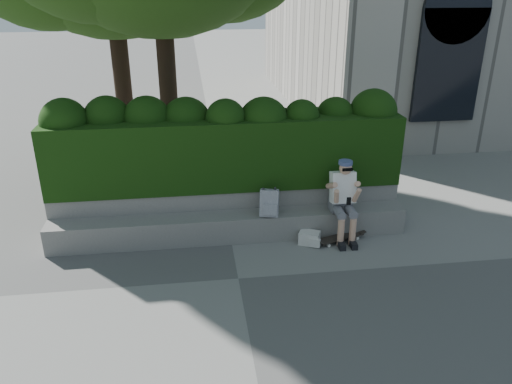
{
  "coord_description": "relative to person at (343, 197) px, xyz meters",
  "views": [
    {
      "loc": [
        -0.58,
        -6.26,
        4.08
      ],
      "look_at": [
        0.4,
        1.0,
        0.95
      ],
      "focal_mm": 35.0,
      "sensor_mm": 36.0,
      "label": 1
    }
  ],
  "objects": [
    {
      "name": "planter_wall",
      "position": [
        -1.88,
        0.66,
        -0.38
      ],
      "size": [
        6.0,
        0.5,
        0.75
      ],
      "primitive_type": "cube",
      "color": "gray",
      "rests_on": "ground"
    },
    {
      "name": "backpack_ground",
      "position": [
        -0.59,
        -0.16,
        -0.64
      ],
      "size": [
        0.4,
        0.35,
        0.21
      ],
      "primitive_type": "cube",
      "rotation": [
        0.0,
        0.0,
        -0.44
      ],
      "color": "beige",
      "rests_on": "ground"
    },
    {
      "name": "skateboard",
      "position": [
        -0.05,
        -0.15,
        -0.68
      ],
      "size": [
        0.85,
        0.45,
        0.09
      ],
      "rotation": [
        0.0,
        0.0,
        0.32
      ],
      "color": "black",
      "rests_on": "ground"
    },
    {
      "name": "hedge",
      "position": [
        -1.88,
        0.88,
        0.6
      ],
      "size": [
        6.0,
        1.0,
        1.2
      ],
      "primitive_type": "cube",
      "color": "black",
      "rests_on": "planter_wall"
    },
    {
      "name": "person",
      "position": [
        0.0,
        0.0,
        0.0
      ],
      "size": [
        0.4,
        0.76,
        1.38
      ],
      "color": "slate",
      "rests_on": "ground"
    },
    {
      "name": "bench_ledge",
      "position": [
        -1.88,
        0.18,
        -0.53
      ],
      "size": [
        6.0,
        0.45,
        0.45
      ],
      "primitive_type": "cube",
      "color": "gray",
      "rests_on": "ground"
    },
    {
      "name": "backpack_plaid",
      "position": [
        -1.23,
        0.08,
        -0.08
      ],
      "size": [
        0.34,
        0.23,
        0.45
      ],
      "primitive_type": "cube",
      "rotation": [
        0.0,
        0.0,
        -0.24
      ],
      "color": "#B1B1B6",
      "rests_on": "bench_ledge"
    },
    {
      "name": "ground",
      "position": [
        -1.88,
        -1.07,
        -0.75
      ],
      "size": [
        80.0,
        80.0,
        0.0
      ],
      "primitive_type": "plane",
      "color": "slate",
      "rests_on": "ground"
    }
  ]
}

